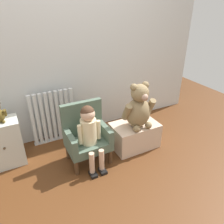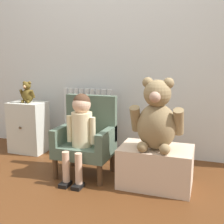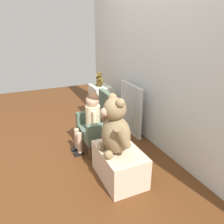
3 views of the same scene
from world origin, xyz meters
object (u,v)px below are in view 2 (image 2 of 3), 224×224
at_px(child_figure, 81,125).
at_px(large_teddy_bear, 157,118).
at_px(small_dresser, 28,127).
at_px(small_teddy_bear, 27,93).
at_px(low_bench, 156,166).
at_px(child_armchair, 87,138).
at_px(radiator, 88,121).

bearing_deg(child_figure, large_teddy_bear, 1.49).
height_order(small_dresser, small_teddy_bear, small_teddy_bear).
relative_size(low_bench, large_teddy_bear, 1.03).
relative_size(small_dresser, large_teddy_bear, 0.99).
bearing_deg(small_teddy_bear, child_armchair, -21.26).
distance_m(child_armchair, low_bench, 0.63).
relative_size(child_armchair, low_bench, 1.21).
xyz_separation_m(radiator, low_bench, (0.84, -0.58, -0.18)).
height_order(low_bench, large_teddy_bear, large_teddy_bear).
xyz_separation_m(radiator, large_teddy_bear, (0.84, -0.63, 0.21)).
bearing_deg(child_figure, small_teddy_bear, 152.23).
bearing_deg(child_figure, small_dresser, 152.15).
bearing_deg(small_dresser, radiator, 19.50).
distance_m(radiator, low_bench, 1.04).
height_order(radiator, small_dresser, radiator).
distance_m(small_dresser, small_teddy_bear, 0.37).
height_order(child_figure, low_bench, child_figure).
bearing_deg(child_figure, low_bench, 5.92).
bearing_deg(small_teddy_bear, large_teddy_bear, -16.04).
relative_size(radiator, small_dresser, 1.27).
bearing_deg(radiator, child_figure, -70.47).
height_order(child_armchair, child_figure, child_figure).
xyz_separation_m(small_dresser, low_bench, (1.43, -0.37, -0.11)).
bearing_deg(small_dresser, child_armchair, -21.51).
bearing_deg(child_armchair, small_dresser, 158.49).
xyz_separation_m(small_dresser, large_teddy_bear, (1.44, -0.42, 0.28)).
relative_size(radiator, large_teddy_bear, 1.25).
distance_m(small_dresser, child_armchair, 0.89).
height_order(small_dresser, large_teddy_bear, large_teddy_bear).
distance_m(child_figure, large_teddy_bear, 0.62).
bearing_deg(child_figure, child_armchair, 90.00).
height_order(child_figure, small_teddy_bear, small_teddy_bear).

